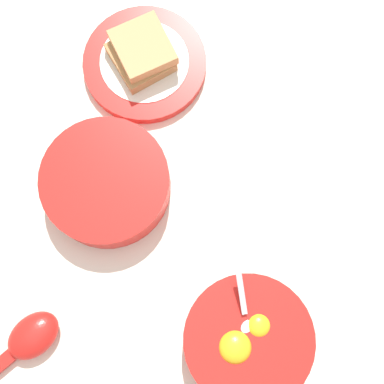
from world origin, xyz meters
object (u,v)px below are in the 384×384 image
toast_plate (144,64)px  toast_sandwich (141,53)px  congee_bowl (106,183)px  soup_spoon (27,341)px  egg_bowl (247,340)px

toast_plate → toast_sandwich: (-0.00, -0.00, 0.03)m
congee_bowl → soup_spoon: bearing=14.4°
soup_spoon → congee_bowl: congee_bowl is taller
egg_bowl → toast_plate: 0.41m
soup_spoon → congee_bowl: 0.23m
soup_spoon → toast_sandwich: bearing=-160.3°
egg_bowl → toast_plate: size_ratio=0.91×
toast_sandwich → toast_plate: bearing=67.9°
toast_plate → congee_bowl: (0.17, 0.08, 0.02)m
toast_plate → soup_spoon: (0.39, 0.14, 0.01)m
egg_bowl → toast_sandwich: 0.42m
toast_plate → soup_spoon: size_ratio=1.20×
congee_bowl → toast_plate: bearing=-154.9°
toast_plate → soup_spoon: soup_spoon is taller
toast_sandwich → soup_spoon: (0.39, 0.14, -0.02)m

